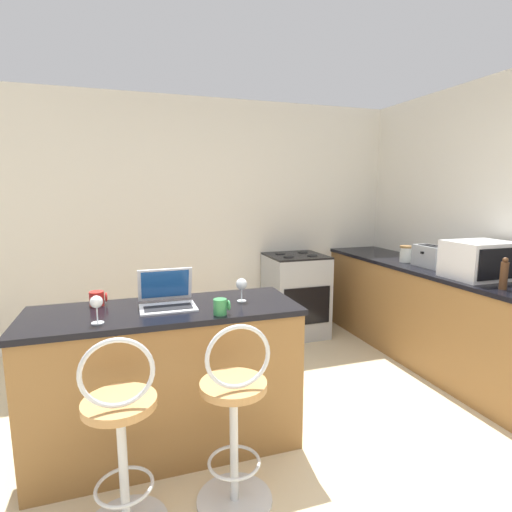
% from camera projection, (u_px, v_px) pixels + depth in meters
% --- Properties ---
extents(wall_back, '(12.00, 0.06, 2.60)m').
position_uv_depth(wall_back, '(191.00, 221.00, 4.36)').
color(wall_back, silver).
rests_on(wall_back, ground_plane).
extents(breakfast_bar, '(1.62, 0.61, 0.92)m').
position_uv_depth(breakfast_bar, '(168.00, 379.00, 2.49)').
color(breakfast_bar, olive).
rests_on(breakfast_bar, ground_plane).
extents(counter_right, '(0.64, 3.31, 0.92)m').
position_uv_depth(counter_right, '(451.00, 322.00, 3.56)').
color(counter_right, olive).
rests_on(counter_right, ground_plane).
extents(bar_stool_near, '(0.40, 0.40, 1.01)m').
position_uv_depth(bar_stool_near, '(122.00, 442.00, 1.85)').
color(bar_stool_near, silver).
rests_on(bar_stool_near, ground_plane).
extents(bar_stool_far, '(0.40, 0.40, 1.01)m').
position_uv_depth(bar_stool_far, '(235.00, 421.00, 2.02)').
color(bar_stool_far, silver).
rests_on(bar_stool_far, ground_plane).
extents(laptop, '(0.33, 0.28, 0.23)m').
position_uv_depth(laptop, '(167.00, 297.00, 2.45)').
color(laptop, silver).
rests_on(laptop, breakfast_bar).
extents(microwave, '(0.49, 0.39, 0.30)m').
position_uv_depth(microwave, '(479.00, 260.00, 3.23)').
color(microwave, silver).
rests_on(microwave, counter_right).
extents(toaster, '(0.19, 0.32, 0.20)m').
position_uv_depth(toaster, '(430.00, 256.00, 3.72)').
color(toaster, '#9EA3A8').
rests_on(toaster, counter_right).
extents(stove_range, '(0.62, 0.61, 0.93)m').
position_uv_depth(stove_range, '(295.00, 295.00, 4.51)').
color(stove_range, '#9EA3A8').
rests_on(stove_range, ground_plane).
extents(pepper_mill, '(0.05, 0.05, 0.24)m').
position_uv_depth(pepper_mill, '(504.00, 274.00, 2.86)').
color(pepper_mill, '#4C2D19').
rests_on(pepper_mill, counter_right).
extents(wine_glass_short, '(0.07, 0.07, 0.15)m').
position_uv_depth(wine_glass_short, '(96.00, 303.00, 2.12)').
color(wine_glass_short, silver).
rests_on(wine_glass_short, breakfast_bar).
extents(storage_jar, '(0.12, 0.12, 0.16)m').
position_uv_depth(storage_jar, '(406.00, 254.00, 3.98)').
color(storage_jar, silver).
rests_on(storage_jar, counter_right).
extents(mug_red, '(0.11, 0.09, 0.09)m').
position_uv_depth(mug_red, '(97.00, 298.00, 2.47)').
color(mug_red, red).
rests_on(mug_red, breakfast_bar).
extents(wine_glass_tall, '(0.07, 0.07, 0.15)m').
position_uv_depth(wine_glass_tall, '(242.00, 285.00, 2.55)').
color(wine_glass_tall, silver).
rests_on(wine_glass_tall, breakfast_bar).
extents(mug_green, '(0.10, 0.08, 0.09)m').
position_uv_depth(mug_green, '(221.00, 307.00, 2.29)').
color(mug_green, '#338447').
rests_on(mug_green, breakfast_bar).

